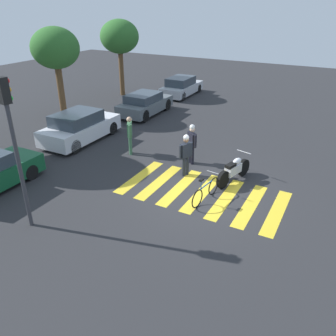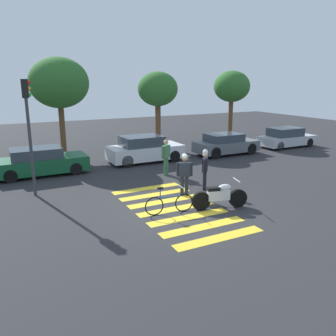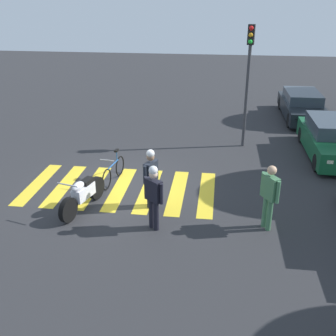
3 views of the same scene
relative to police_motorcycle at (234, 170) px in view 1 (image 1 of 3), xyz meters
name	(u,v)px [view 1 (image 1 of 3)]	position (x,y,z in m)	size (l,w,h in m)	color
ground_plane	(202,193)	(-1.40, 0.69, -0.47)	(60.00, 60.00, 0.00)	#2B2B2D
police_motorcycle	(234,170)	(0.00, 0.00, 0.00)	(2.06, 0.80, 1.06)	black
leaning_bicycle	(205,191)	(-1.85, 0.39, -0.10)	(1.76, 0.46, 1.00)	black
officer_on_foot	(192,141)	(0.74, 2.12, 0.54)	(0.45, 0.54, 1.76)	black
officer_by_motorcycle	(186,152)	(-0.41, 1.86, 0.52)	(0.61, 0.37, 1.74)	#1E232D
pedestrian_bystander	(130,133)	(0.35, 5.00, 0.54)	(0.60, 0.44, 1.76)	#3F724C
crosswalk_stripes	(202,193)	(-1.40, 0.69, -0.47)	(3.03, 5.85, 0.01)	yellow
car_white_van	(80,127)	(0.55, 8.12, 0.24)	(4.23, 1.88, 1.49)	black
car_grey_coupe	(145,104)	(5.86, 7.63, 0.17)	(4.01, 1.78, 1.32)	black
car_silver_sedan	(181,87)	(11.13, 7.74, 0.16)	(4.07, 1.71, 1.35)	black
traffic_light_pole	(13,133)	(-5.77, 4.63, 2.58)	(0.35, 0.28, 4.58)	#38383D
street_tree_far	(55,49)	(3.10, 11.66, 3.43)	(2.68, 2.68, 5.10)	brown
street_tree_end	(120,37)	(9.21, 11.66, 3.56)	(2.69, 2.69, 5.22)	brown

